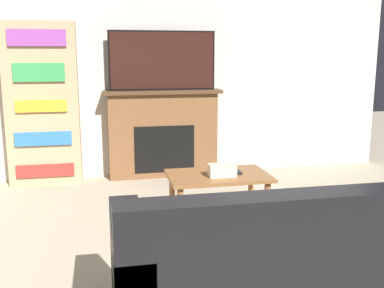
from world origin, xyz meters
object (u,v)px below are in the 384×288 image
at_px(couch, 300,283).
at_px(bookshelf, 43,104).
at_px(tv, 162,61).
at_px(storage_basket, 248,171).
at_px(coffee_table, 218,183).
at_px(fireplace, 163,133).

relative_size(couch, bookshelf, 1.06).
xyz_separation_m(tv, couch, (0.24, -3.22, -1.08)).
distance_m(tv, storage_basket, 1.61).
xyz_separation_m(tv, coffee_table, (0.22, -1.71, -0.98)).
bearing_deg(fireplace, storage_basket, -25.14).
bearing_deg(coffee_table, fireplace, 97.12).
relative_size(couch, storage_basket, 5.06).
xyz_separation_m(coffee_table, bookshelf, (-1.56, 1.70, 0.50)).
bearing_deg(tv, couch, -85.67).
distance_m(fireplace, coffee_table, 1.74).
bearing_deg(tv, fireplace, 90.00).
distance_m(couch, bookshelf, 3.64).
bearing_deg(tv, bookshelf, -179.89).
bearing_deg(bookshelf, tv, 0.11).
relative_size(bookshelf, storage_basket, 4.79).
relative_size(tv, bookshelf, 0.68).
bearing_deg(bookshelf, coffee_table, -47.57).
relative_size(fireplace, coffee_table, 1.65).
distance_m(fireplace, storage_basket, 1.09).
bearing_deg(coffee_table, storage_basket, 61.58).
height_order(tv, couch, tv).
height_order(couch, storage_basket, couch).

